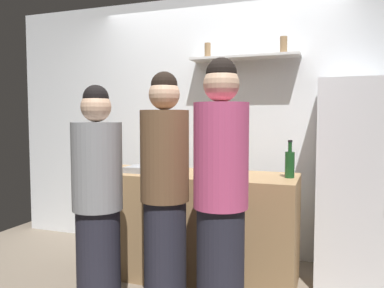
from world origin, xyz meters
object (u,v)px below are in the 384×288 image
object	(u,v)px
wine_bottle_amber_glass	(200,161)
person_brown_jacket	(165,195)
wine_bottle_green_glass	(290,163)
refrigerator	(358,183)
person_grey_hoodie	(98,205)
water_bottle_plastic	(242,160)
utensil_holder	(231,168)
person_pink_top	(221,200)
baking_pan	(147,169)

from	to	relation	value
wine_bottle_amber_glass	person_brown_jacket	distance (m)	0.51
wine_bottle_green_glass	person_brown_jacket	xyz separation A→B (m)	(-0.79, -0.65, -0.18)
refrigerator	wine_bottle_green_glass	distance (m)	0.63
wine_bottle_amber_glass	person_grey_hoodie	distance (m)	0.88
water_bottle_plastic	person_grey_hoodie	size ratio (longest dim) A/B	0.15
wine_bottle_amber_glass	person_brown_jacket	world-z (taller)	person_brown_jacket
utensil_holder	person_pink_top	xyz separation A→B (m)	(0.13, -0.79, -0.10)
wine_bottle_green_glass	person_pink_top	bearing A→B (deg)	-112.93
utensil_holder	person_brown_jacket	distance (m)	0.72
person_pink_top	refrigerator	bearing A→B (deg)	-103.30
refrigerator	person_brown_jacket	distance (m)	1.62
water_bottle_plastic	wine_bottle_amber_glass	bearing A→B (deg)	-128.62
water_bottle_plastic	person_grey_hoodie	distance (m)	1.30
wine_bottle_amber_glass	person_pink_top	xyz separation A→B (m)	(0.34, -0.62, -0.16)
wine_bottle_green_glass	person_brown_jacket	bearing A→B (deg)	-140.54
baking_pan	water_bottle_plastic	size ratio (longest dim) A/B	1.38
water_bottle_plastic	baking_pan	bearing A→B (deg)	-162.43
person_brown_jacket	water_bottle_plastic	bearing A→B (deg)	131.18
wine_bottle_amber_glass	person_pink_top	bearing A→B (deg)	-60.99
person_pink_top	person_brown_jacket	distance (m)	0.48
baking_pan	wine_bottle_green_glass	size ratio (longest dim) A/B	1.14
refrigerator	wine_bottle_green_glass	bearing A→B (deg)	-149.83
water_bottle_plastic	person_grey_hoodie	bearing A→B (deg)	-127.50
utensil_holder	water_bottle_plastic	world-z (taller)	water_bottle_plastic
baking_pan	person_grey_hoodie	size ratio (longest dim) A/B	0.21
refrigerator	wine_bottle_amber_glass	xyz separation A→B (m)	(-1.21, -0.49, 0.18)
wine_bottle_green_glass	person_pink_top	size ratio (longest dim) A/B	0.17
person_grey_hoodie	person_brown_jacket	distance (m)	0.46
baking_pan	wine_bottle_amber_glass	distance (m)	0.53
utensil_holder	water_bottle_plastic	bearing A→B (deg)	71.53
wine_bottle_green_glass	person_grey_hoodie	xyz separation A→B (m)	(-1.19, -0.87, -0.23)
person_grey_hoodie	refrigerator	bearing A→B (deg)	-144.00
refrigerator	person_pink_top	bearing A→B (deg)	-127.86
person_pink_top	person_grey_hoodie	size ratio (longest dim) A/B	1.09
baking_pan	wine_bottle_amber_glass	size ratio (longest dim) A/B	1.03
wine_bottle_green_glass	utensil_holder	bearing A→B (deg)	-178.16
refrigerator	person_grey_hoodie	world-z (taller)	refrigerator
baking_pan	wine_bottle_amber_glass	world-z (taller)	wine_bottle_amber_glass
wine_bottle_green_glass	person_pink_top	xyz separation A→B (m)	(-0.34, -0.81, -0.15)
baking_pan	utensil_holder	world-z (taller)	utensil_holder
water_bottle_plastic	person_brown_jacket	xyz separation A→B (m)	(-0.38, -0.80, -0.17)
refrigerator	baking_pan	bearing A→B (deg)	-166.85
utensil_holder	person_brown_jacket	size ratio (longest dim) A/B	0.13
water_bottle_plastic	person_brown_jacket	bearing A→B (deg)	-115.11
water_bottle_plastic	refrigerator	bearing A→B (deg)	9.30
refrigerator	person_brown_jacket	size ratio (longest dim) A/B	0.99
baking_pan	wine_bottle_green_glass	bearing A→B (deg)	4.71
refrigerator	utensil_holder	distance (m)	1.05
baking_pan	utensil_holder	size ratio (longest dim) A/B	1.55
utensil_holder	water_bottle_plastic	xyz separation A→B (m)	(0.06, 0.17, 0.05)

